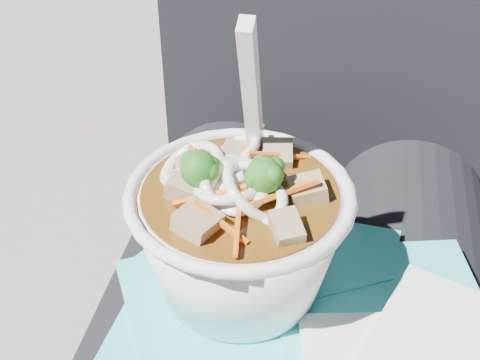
% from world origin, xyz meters
% --- Properties ---
extents(lap, '(0.35, 0.48, 0.16)m').
position_xyz_m(lap, '(0.00, 0.00, 0.50)').
color(lap, black).
rests_on(lap, stone_ledge).
extents(person_body, '(0.34, 0.94, 0.98)m').
position_xyz_m(person_body, '(0.00, 0.09, 0.53)').
color(person_body, black).
rests_on(person_body, ground).
extents(plastic_bag, '(0.30, 0.29, 0.01)m').
position_xyz_m(plastic_bag, '(-0.02, -0.01, 0.58)').
color(plastic_bag, '#30C8C7').
rests_on(plastic_bag, lap).
extents(udon_bowl, '(0.19, 0.19, 0.20)m').
position_xyz_m(udon_bowl, '(-0.04, -0.01, 0.64)').
color(udon_bowl, white).
rests_on(udon_bowl, plastic_bag).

